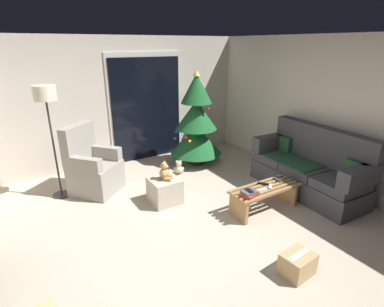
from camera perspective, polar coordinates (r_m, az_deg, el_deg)
name	(u,v)px	position (r m, az deg, el deg)	size (l,w,h in m)	color
ground_plane	(194,237)	(4.01, 0.36, -15.58)	(7.00, 7.00, 0.00)	#B2A38E
wall_back	(112,103)	(6.16, -14.99, 9.35)	(5.72, 0.12, 2.50)	beige
wall_right	(344,116)	(5.45, 27.03, 6.46)	(0.12, 6.00, 2.50)	beige
patio_door_frame	(147,107)	(6.35, -8.66, 8.73)	(1.60, 0.02, 2.20)	silver
patio_door_glass	(147,110)	(6.35, -8.57, 8.26)	(1.50, 0.02, 2.10)	black
couch	(310,169)	(5.31, 21.62, -2.76)	(0.85, 1.97, 1.08)	#3D3D42
coffee_table	(265,195)	(4.57, 13.70, -7.65)	(1.10, 0.40, 0.38)	#9E7547
remote_white	(262,190)	(4.40, 13.27, -6.78)	(0.04, 0.16, 0.02)	silver
remote_graphite	(277,180)	(4.77, 16.02, -4.84)	(0.04, 0.16, 0.02)	#333338
remote_black	(263,184)	(4.59, 13.41, -5.62)	(0.04, 0.16, 0.02)	black
remote_silver	(270,186)	(4.53, 14.74, -6.12)	(0.04, 0.16, 0.02)	#ADADB2
book_stack	(250,193)	(4.22, 10.94, -7.45)	(0.28, 0.23, 0.07)	#A32D28
cell_phone	(249,190)	(4.20, 10.87, -6.95)	(0.07, 0.14, 0.01)	black
christmas_tree	(196,123)	(5.99, 0.81, 5.75)	(1.04, 1.04, 1.89)	#4C1E19
armchair	(93,169)	(5.20, -18.43, -2.78)	(0.96, 0.97, 1.13)	gray
floor_lamp	(47,104)	(4.94, -26.03, 8.43)	(0.32, 0.32, 1.78)	#2D2D30
ottoman	(165,191)	(4.69, -5.22, -7.08)	(0.44, 0.44, 0.39)	#B2A893
teddy_bear_honey	(165,172)	(4.55, -5.22, -3.54)	(0.22, 0.21, 0.29)	tan
teddy_bear_cream_by_tree	(179,168)	(5.69, -2.54, -2.80)	(0.21, 0.22, 0.29)	beige
cardboard_box_taped_mid_floor	(297,264)	(3.60, 19.50, -19.28)	(0.37, 0.30, 0.25)	tan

